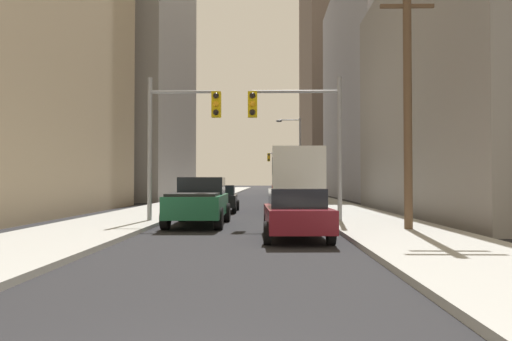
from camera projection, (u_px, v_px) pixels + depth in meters
sidewalk_left at (211, 196)px, 53.56m from camera, size 3.93×160.00×0.15m
sidewalk_right at (305, 196)px, 53.35m from camera, size 3.93×160.00×0.15m
city_bus at (294, 178)px, 28.05m from camera, size 2.67×11.53×3.40m
pickup_truck_green at (199, 202)px, 19.06m from camera, size 2.20×5.44×1.90m
sedan_maroon at (296, 213)px, 14.41m from camera, size 1.96×4.26×1.52m
sedan_black at (221, 198)px, 27.30m from camera, size 1.95×4.26×1.52m
traffic_signal_near_left at (180, 126)px, 19.64m from camera, size 3.01×0.44×6.00m
traffic_signal_near_right at (299, 125)px, 19.55m from camera, size 3.82×0.44×6.00m
traffic_signal_far_right at (280, 164)px, 62.37m from camera, size 2.88×0.44×6.00m
utility_pole_right at (408, 90)px, 16.10m from camera, size 2.20×0.28×9.03m
street_lamp_right at (296, 151)px, 43.32m from camera, size 2.25×0.32×7.50m
building_left_mid_office at (64, 62)px, 49.21m from camera, size 24.14×20.84×27.86m
building_right_mid_block at (424, 86)px, 49.21m from camera, size 17.33×27.72×22.99m
building_right_far_highrise at (358, 21)px, 91.34m from camera, size 20.25×29.05×64.42m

